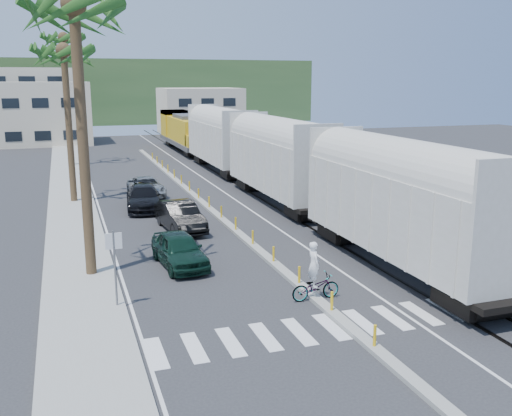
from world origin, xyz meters
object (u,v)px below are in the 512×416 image
(street_sign, at_px, (114,258))
(cyclist, at_px, (315,281))
(car_lead, at_px, (179,249))
(car_second, at_px, (180,216))

(street_sign, height_order, cyclist, street_sign)
(car_lead, height_order, cyclist, cyclist)
(street_sign, distance_m, cyclist, 7.56)
(cyclist, bearing_deg, car_lead, 34.55)
(car_lead, distance_m, car_second, 6.34)
(car_second, xyz_separation_m, cyclist, (2.83, -11.94, -0.06))
(cyclist, bearing_deg, street_sign, 77.00)
(car_lead, bearing_deg, cyclist, -59.53)
(street_sign, distance_m, car_second, 11.38)
(street_sign, bearing_deg, cyclist, -11.94)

